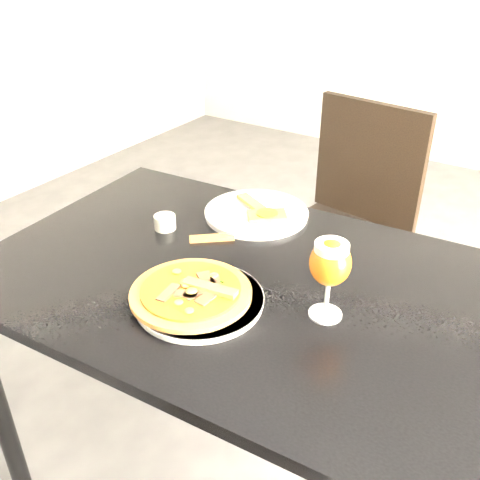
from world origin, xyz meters
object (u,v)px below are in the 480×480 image
Objects in this scene: chair_far at (344,226)px; beer_glass at (330,264)px; dining_table at (235,303)px; pizza at (191,292)px.

beer_glass is (0.27, -0.79, 0.36)m from chair_far.
chair_far reaches higher than dining_table.
pizza is 0.30m from beer_glass.
beer_glass is at bearing -10.45° from dining_table.
dining_table is 0.77m from chair_far.
chair_far reaches higher than pizza.
chair_far is 0.94m from pizza.
dining_table is at bearing 173.05° from beer_glass.
beer_glass reaches higher than pizza.
beer_glass is at bearing 23.14° from pizza.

